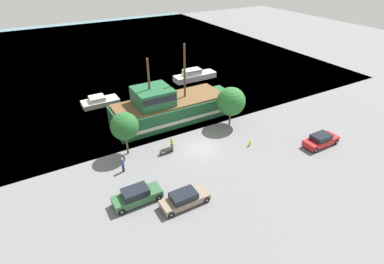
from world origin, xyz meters
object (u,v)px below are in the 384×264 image
moored_boat_dockside (194,76)px  bench_promenade_east (167,150)px  fire_hydrant (250,143)px  pirate_ship (169,107)px  pedestrian_walking_far (172,144)px  pedestrian_walking_near (123,165)px  parked_car_curb_front (137,196)px  moored_boat_outer (100,101)px  parked_car_curb_mid (185,199)px  parked_car_curb_rear (321,140)px

moored_boat_dockside → bench_promenade_east: moored_boat_dockside is taller
moored_boat_dockside → fire_hydrant: size_ratio=10.30×
pirate_ship → pedestrian_walking_far: bearing=-113.3°
fire_hydrant → bench_promenade_east: size_ratio=0.48×
pirate_ship → pedestrian_walking_near: (-9.23, -7.95, -0.96)m
parked_car_curb_front → fire_hydrant: 15.37m
moored_boat_dockside → moored_boat_outer: 17.84m
parked_car_curb_mid → pedestrian_walking_near: 8.18m
moored_boat_outer → parked_car_curb_mid: (1.13, -24.96, 0.18)m
parked_car_curb_rear → bench_promenade_east: 18.44m
parked_car_curb_rear → fire_hydrant: bearing=150.5°
parked_car_curb_rear → pedestrian_walking_far: 17.81m
parked_car_curb_front → parked_car_curb_mid: bearing=-33.7°
bench_promenade_east → parked_car_curb_mid: bearing=-104.4°
bench_promenade_east → moored_boat_outer: bearing=100.9°
pirate_ship → pedestrian_walking_far: size_ratio=10.11×
fire_hydrant → pirate_ship: bearing=117.6°
parked_car_curb_front → bench_promenade_east: parked_car_curb_front is taller
pedestrian_walking_far → parked_car_curb_front: bearing=-137.3°
moored_boat_outer → parked_car_curb_rear: bearing=-50.6°
pirate_ship → moored_boat_outer: bearing=126.5°
parked_car_curb_mid → pedestrian_walking_near: pedestrian_walking_near is taller
moored_boat_outer → pedestrian_walking_near: 17.62m
pirate_ship → pedestrian_walking_far: pirate_ship is taller
moored_boat_dockside → pedestrian_walking_near: 27.77m
parked_car_curb_front → pedestrian_walking_near: size_ratio=2.58×
fire_hydrant → pedestrian_walking_near: bearing=169.5°
moored_boat_dockside → pedestrian_walking_near: size_ratio=4.47×
parked_car_curb_rear → bench_promenade_east: bearing=155.5°
parked_car_curb_rear → pedestrian_walking_far: size_ratio=2.70×
moored_boat_dockside → bench_promenade_east: 23.60m
pirate_ship → parked_car_curb_mid: size_ratio=3.72×
fire_hydrant → parked_car_curb_rear: bearing=-29.5°
parked_car_curb_mid → fire_hydrant: 12.45m
pedestrian_walking_far → parked_car_curb_rear: bearing=-26.8°
moored_boat_outer → pedestrian_walking_far: size_ratio=3.23×
fire_hydrant → bench_promenade_east: bearing=159.7°
fire_hydrant → pedestrian_walking_near: (-14.83, 2.75, 0.49)m
pedestrian_walking_near → moored_boat_dockside: bearing=44.2°
bench_promenade_east → parked_car_curb_front: bearing=-135.1°
pedestrian_walking_near → pedestrian_walking_far: 6.39m
bench_promenade_east → pedestrian_walking_near: pedestrian_walking_near is taller
moored_boat_dockside → parked_car_curb_rear: 26.36m
parked_car_curb_front → pedestrian_walking_far: (6.66, 6.14, 0.07)m
moored_boat_outer → fire_hydrant: (12.65, -20.23, -0.11)m
fire_hydrant → bench_promenade_east: 10.03m
moored_boat_dockside → parked_car_curb_front: size_ratio=1.73×
pirate_ship → moored_boat_outer: pirate_ship is taller
parked_car_curb_rear → fire_hydrant: (-7.37, 4.16, -0.34)m
parked_car_curb_mid → parked_car_curb_front: bearing=146.3°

